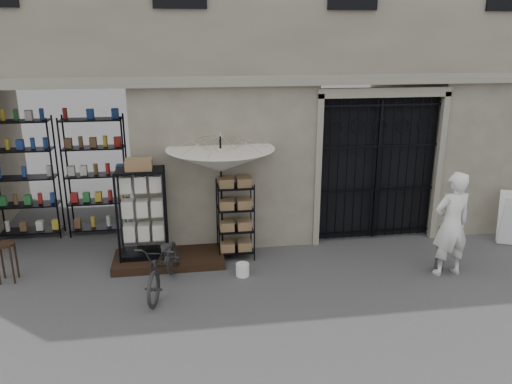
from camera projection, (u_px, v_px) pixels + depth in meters
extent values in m
plane|color=#26262A|center=(317.00, 294.00, 8.10)|extent=(80.00, 80.00, 0.00)
cube|color=gray|center=(275.00, 12.00, 10.53)|extent=(14.00, 4.00, 9.00)
cube|color=black|center=(57.00, 172.00, 9.65)|extent=(3.00, 1.70, 3.00)
cube|color=black|center=(61.00, 177.00, 10.19)|extent=(2.70, 0.50, 2.50)
cube|color=black|center=(374.00, 166.00, 10.05)|extent=(2.50, 0.06, 3.00)
cube|color=black|center=(377.00, 171.00, 9.92)|extent=(0.05, 0.05, 2.80)
cube|color=black|center=(169.00, 259.00, 9.20)|extent=(2.00, 0.90, 0.15)
cube|color=black|center=(145.00, 253.00, 9.17)|extent=(0.86, 0.58, 0.09)
cube|color=silver|center=(143.00, 218.00, 8.71)|extent=(0.76, 0.08, 1.53)
cube|color=silver|center=(143.00, 218.00, 8.97)|extent=(0.72, 0.43, 1.27)
cube|color=olive|center=(139.00, 167.00, 8.68)|extent=(0.49, 0.39, 0.18)
cube|color=black|center=(235.00, 220.00, 9.28)|extent=(0.78, 0.69, 1.48)
cube|color=olive|center=(235.00, 222.00, 9.29)|extent=(0.66, 0.57, 1.11)
cylinder|color=black|center=(222.00, 198.00, 9.17)|extent=(0.05, 0.05, 2.32)
imported|color=silver|center=(221.00, 154.00, 8.92)|extent=(2.05, 2.08, 1.56)
cylinder|color=white|center=(243.00, 270.00, 8.71)|extent=(0.27, 0.27, 0.22)
imported|color=black|center=(165.00, 289.00, 8.29)|extent=(0.80, 1.02, 1.73)
cylinder|color=black|center=(4.00, 244.00, 8.35)|extent=(0.40, 0.40, 0.03)
cube|color=black|center=(7.00, 263.00, 8.45)|extent=(0.30, 0.30, 0.68)
cylinder|color=#545960|center=(441.00, 249.00, 8.81)|extent=(0.16, 0.16, 0.82)
imported|color=silver|center=(445.00, 273.00, 8.82)|extent=(0.87, 1.93, 0.45)
cube|color=silver|center=(511.00, 217.00, 10.04)|extent=(0.55, 0.42, 1.04)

